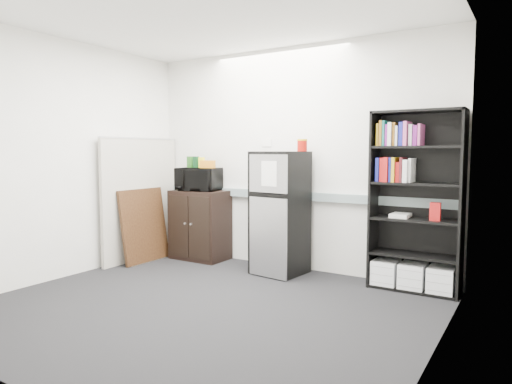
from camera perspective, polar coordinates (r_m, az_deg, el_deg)
floor at (r=4.38m, az=-6.59°, el=-14.09°), size 4.00×4.00×0.00m
wall_back at (r=5.61m, az=4.45°, el=4.18°), size 4.00×0.02×2.70m
wall_right at (r=3.29m, az=21.68°, el=3.27°), size 0.02×3.50×2.70m
wall_left at (r=5.61m, az=-23.01°, el=3.80°), size 0.02×3.50×2.70m
ceiling at (r=4.33m, az=-6.98°, el=22.04°), size 4.00×3.50×0.02m
electrical_raceway at (r=5.61m, az=4.28°, el=-0.42°), size 3.92×0.05×0.10m
wall_note at (r=5.78m, az=1.33°, el=6.20°), size 0.14×0.00×0.10m
bookshelf at (r=4.94m, az=19.35°, el=-1.28°), size 0.90×0.34×1.85m
cubicle_partition at (r=6.25m, az=-14.20°, el=-0.82°), size 0.06×1.30×1.62m
cabinet at (r=6.16m, az=-7.03°, el=-4.09°), size 0.74×0.49×0.92m
microwave at (r=6.08m, az=-7.18°, el=1.59°), size 0.61×0.47×0.30m
snack_box_a at (r=6.21m, az=-8.27°, el=3.74°), size 0.08×0.06×0.15m
snack_box_b at (r=6.15m, az=-7.53°, el=3.73°), size 0.08×0.06×0.15m
snack_box_c at (r=6.09m, az=-6.81°, el=3.68°), size 0.08×0.07×0.14m
snack_bag at (r=5.96m, az=-6.06°, el=3.47°), size 0.20×0.15×0.10m
refrigerator at (r=5.36m, az=2.97°, el=-2.62°), size 0.60×0.63×1.44m
coffee_can at (r=5.33m, az=5.80°, el=5.95°), size 0.12×0.12×0.16m
framed_poster at (r=6.15m, az=-13.79°, el=-4.05°), size 0.18×0.74×0.95m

